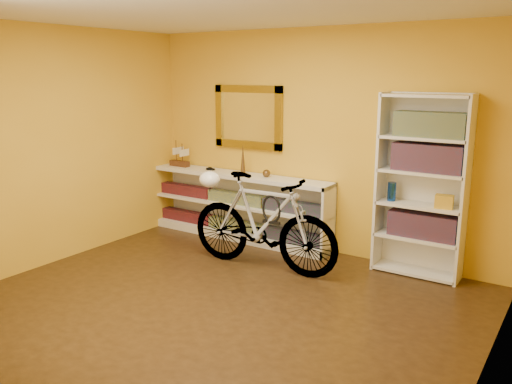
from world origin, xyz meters
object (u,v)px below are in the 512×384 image
Objects in this scene: console_unit at (237,206)px; bicycle at (263,222)px; helmet at (210,179)px; bookcase at (421,187)px.

bicycle reaches higher than console_unit.
bookcase is at bearing 20.65° from helmet.
bookcase is 2.27m from helmet.
console_unit is at bearing 46.06° from bicycle.
bookcase is at bearing 0.62° from console_unit.
console_unit is at bearing 102.75° from helmet.
bicycle is 7.40× the size of helmet.
console_unit is 1.37× the size of bookcase.
bookcase reaches higher than console_unit.
bookcase is 1.06× the size of bicycle.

